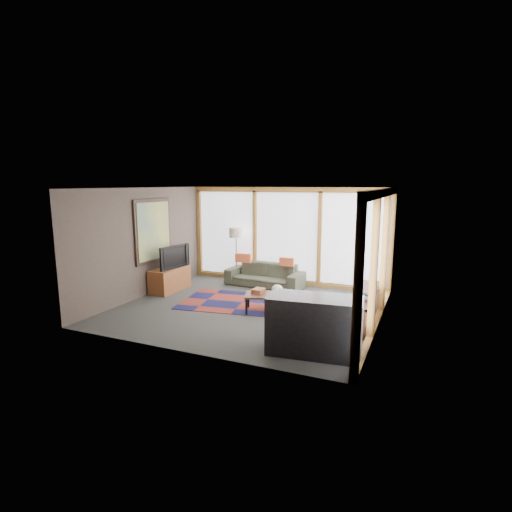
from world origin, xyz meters
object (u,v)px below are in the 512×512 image
at_px(sofa, 265,275).
at_px(coffee_table, 273,303).
at_px(bookshelf, 365,307).
at_px(tv_console, 170,279).
at_px(television, 172,257).
at_px(bar_counter, 315,325).
at_px(floor_lamp, 236,255).

height_order(sofa, coffee_table, sofa).
height_order(bookshelf, tv_console, tv_console).
relative_size(sofa, television, 2.05).
bearing_deg(tv_console, sofa, 34.39).
bearing_deg(sofa, coffee_table, -59.81).
relative_size(sofa, tv_console, 1.74).
bearing_deg(sofa, tv_console, -142.10).
bearing_deg(bar_counter, television, 145.61).
height_order(tv_console, bar_counter, bar_counter).
xyz_separation_m(tv_console, bar_counter, (4.38, -2.26, 0.17)).
bearing_deg(television, floor_lamp, -27.80).
bearing_deg(television, bookshelf, -85.68).
relative_size(tv_console, television, 1.18).
distance_m(floor_lamp, coffee_table, 2.84).
relative_size(coffee_table, bookshelf, 0.52).
xyz_separation_m(coffee_table, television, (-2.95, 0.58, 0.69)).
bearing_deg(bookshelf, coffee_table, -172.63).
height_order(floor_lamp, bookshelf, floor_lamp).
xyz_separation_m(coffee_table, tv_console, (-3.01, 0.56, 0.10)).
relative_size(tv_console, bar_counter, 0.80).
height_order(sofa, tv_console, sofa).
xyz_separation_m(bookshelf, tv_console, (-4.88, 0.32, 0.02)).
distance_m(coffee_table, bookshelf, 1.89).
bearing_deg(sofa, bookshelf, -27.44).
distance_m(bookshelf, bar_counter, 2.01).
distance_m(floor_lamp, bar_counter, 4.97).
bearing_deg(bookshelf, floor_lamp, 154.09).
bearing_deg(tv_console, bookshelf, -3.73).
distance_m(tv_console, television, 0.59).
distance_m(sofa, television, 2.46).
xyz_separation_m(floor_lamp, television, (-1.08, -1.47, 0.13)).
height_order(sofa, bookshelf, sofa).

